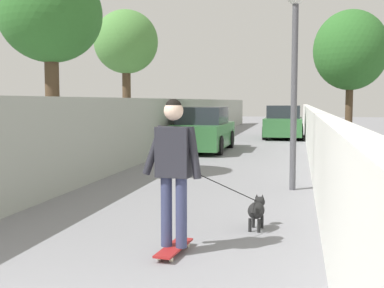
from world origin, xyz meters
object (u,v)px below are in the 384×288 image
skateboard (174,248)px  car_far (284,123)px  tree_right_mid (351,51)px  lamp_post (295,50)px  person_skateboarder (174,161)px  car_near (203,130)px  tree_left_far (126,43)px  dog (256,210)px  tree_left_near (50,17)px

skateboard → car_far: size_ratio=0.20×
tree_right_mid → lamp_post: size_ratio=1.39×
car_far → person_skateboarder: bearing=177.9°
skateboard → car_near: (11.64, 1.92, 0.65)m
car_near → tree_right_mid: bearing=-50.1°
car_far → lamp_post: bearing=-177.5°
tree_left_far → dog: size_ratio=2.97×
lamp_post → dog: lamp_post is taller
tree_right_mid → lamp_post: 11.85m
dog → car_far: bearing=0.5°
tree_left_far → lamp_post: (-5.61, -5.43, -0.88)m
lamp_post → car_far: size_ratio=0.96×
tree_right_mid → car_far: tree_right_mid is taller
tree_left_far → skateboard: (-10.08, -4.16, -3.54)m
person_skateboarder → car_far: bearing=-2.1°
tree_left_near → dog: bearing=-124.9°
tree_right_mid → person_skateboarder: tree_right_mid is taller
tree_right_mid → skateboard: tree_right_mid is taller
tree_left_far → skateboard: tree_left_far is taller
tree_left_far → car_far: 10.05m
tree_right_mid → skateboard: bearing=168.1°
tree_left_near → car_far: size_ratio=1.14×
car_near → lamp_post: bearing=-156.0°
skateboard → lamp_post: bearing=-15.9°
person_skateboarder → tree_right_mid: bearing=-11.9°
lamp_post → car_far: (13.93, 0.60, -2.01)m
lamp_post → car_near: (7.17, 3.19, -2.01)m
tree_left_near → car_near: bearing=-15.6°
lamp_post → skateboard: lamp_post is taller
dog → car_far: 17.12m
tree_right_mid → car_far: (2.32, 2.72, -3.09)m
lamp_post → car_near: size_ratio=0.92×
tree_left_far → car_near: (1.56, -2.24, -2.89)m
tree_right_mid → car_near: size_ratio=1.28×
tree_left_far → dog: tree_left_far is taller
tree_left_near → dog: tree_left_near is taller
tree_left_near → skateboard: size_ratio=5.68×
tree_left_far → lamp_post: tree_left_far is taller
person_skateboarder → car_far: size_ratio=0.41×
skateboard → car_far: bearing=-2.1°
tree_left_near → skateboard: bearing=-139.6°
tree_right_mid → tree_left_far: (-6.00, 7.56, -0.20)m
tree_right_mid → lamp_post: tree_right_mid is taller
tree_left_near → car_far: (13.82, -4.57, -2.83)m
tree_left_far → tree_left_near: bearing=-177.3°
person_skateboarder → dog: person_skateboarder is taller
dog → lamp_post: bearing=-7.9°
tree_left_near → tree_right_mid: tree_right_mid is taller
tree_right_mid → lamp_post: (-11.61, 2.12, -1.08)m
car_near → car_far: size_ratio=1.04×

